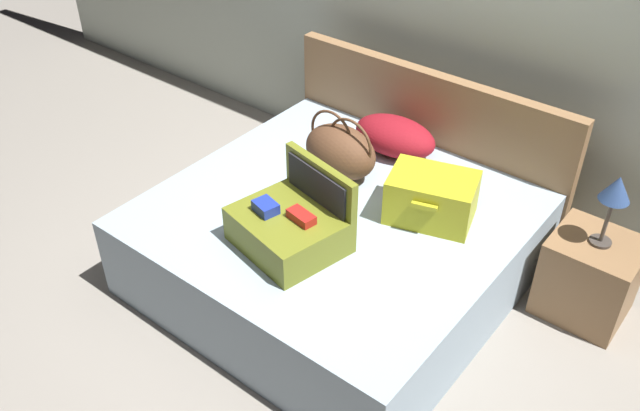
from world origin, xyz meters
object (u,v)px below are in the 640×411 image
at_px(hard_case_medium, 431,198).
at_px(pillow_near_headboard, 395,136).
at_px(duffel_bag, 340,151).
at_px(nightstand, 589,277).
at_px(bed, 335,244).
at_px(hard_case_large, 290,225).
at_px(table_lamp, 616,193).

height_order(hard_case_medium, pillow_near_headboard, hard_case_medium).
relative_size(duffel_bag, nightstand, 0.99).
xyz_separation_m(hard_case_medium, nightstand, (0.77, 0.38, -0.38)).
relative_size(duffel_bag, pillow_near_headboard, 0.90).
bearing_deg(pillow_near_headboard, hard_case_medium, -40.21).
relative_size(bed, hard_case_large, 3.15).
bearing_deg(duffel_bag, nightstand, 14.02).
bearing_deg(duffel_bag, hard_case_medium, -3.07).
xyz_separation_m(bed, table_lamp, (1.19, 0.63, 0.53)).
xyz_separation_m(bed, hard_case_medium, (0.42, 0.25, 0.37)).
distance_m(pillow_near_headboard, table_lamp, 1.28).
xyz_separation_m(hard_case_large, table_lamp, (1.19, 0.99, 0.17)).
height_order(bed, pillow_near_headboard, pillow_near_headboard).
xyz_separation_m(bed, pillow_near_headboard, (-0.07, 0.67, 0.35)).
relative_size(hard_case_large, pillow_near_headboard, 1.14).
bearing_deg(pillow_near_headboard, table_lamp, -2.01).
bearing_deg(nightstand, bed, -152.32).
distance_m(bed, table_lamp, 1.45).
distance_m(duffel_bag, table_lamp, 1.42).
distance_m(bed, duffel_bag, 0.52).
bearing_deg(hard_case_medium, hard_case_large, -141.46).
xyz_separation_m(duffel_bag, nightstand, (1.38, 0.34, -0.41)).
height_order(hard_case_medium, nightstand, hard_case_medium).
height_order(bed, hard_case_large, hard_case_large).
relative_size(bed, nightstand, 3.93).
height_order(hard_case_large, nightstand, hard_case_large).
height_order(hard_case_large, table_lamp, hard_case_large).
bearing_deg(duffel_bag, bed, -56.93).
bearing_deg(bed, pillow_near_headboard, 96.31).
relative_size(pillow_near_headboard, nightstand, 1.10).
bearing_deg(pillow_near_headboard, bed, -83.69).
height_order(hard_case_medium, duffel_bag, duffel_bag).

